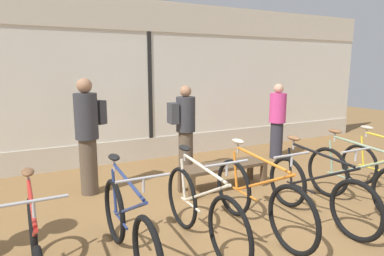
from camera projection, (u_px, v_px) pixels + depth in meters
ground_plane at (248, 221)px, 4.30m from camera, size 24.00×24.00×0.00m
shop_back_wall at (149, 80)px, 6.94m from camera, size 12.00×0.08×3.20m
bicycle_far_left at (36, 254)px, 2.86m from camera, size 0.46×1.70×1.02m
bicycle_left at (128, 227)px, 3.29m from camera, size 0.46×1.75×1.04m
bicycle_center_left at (202, 210)px, 3.65m from camera, size 0.46×1.75×1.05m
bicycle_center at (259, 199)px, 3.97m from camera, size 0.46×1.81×1.05m
bicycle_center_right at (317, 192)px, 4.25m from camera, size 0.46×1.77×1.03m
bicycle_right at (359, 180)px, 4.61m from camera, size 0.46×1.82×1.05m
display_bench at (224, 168)px, 5.39m from camera, size 1.40×0.44×0.40m
customer_near_rack at (277, 120)px, 7.13m from camera, size 0.48×0.48×1.57m
customer_by_window at (88, 132)px, 5.09m from camera, size 0.56×0.50×1.75m
customer_mid_floor at (185, 127)px, 6.08m from camera, size 0.50×0.36×1.59m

